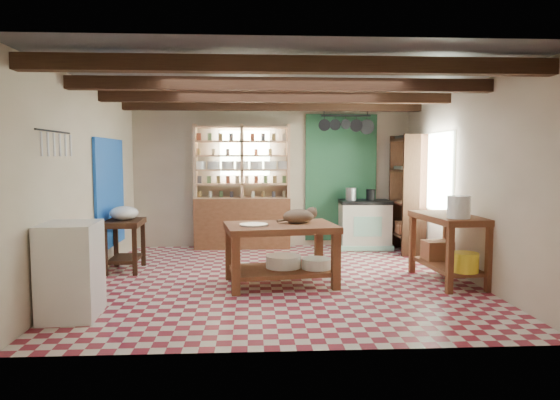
{
  "coord_description": "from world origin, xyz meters",
  "views": [
    {
      "loc": [
        -0.37,
        -6.57,
        1.64
      ],
      "look_at": [
        0.01,
        0.3,
        1.04
      ],
      "focal_mm": 32.0,
      "sensor_mm": 36.0,
      "label": 1
    }
  ],
  "objects": [
    {
      "name": "ceiling",
      "position": [
        0.0,
        0.0,
        2.6
      ],
      "size": [
        5.0,
        5.0,
        0.02
      ],
      "primitive_type": "cube",
      "color": "#47464B",
      "rests_on": "wall_back"
    },
    {
      "name": "wall_front",
      "position": [
        0.0,
        -2.5,
        1.3
      ],
      "size": [
        5.0,
        0.04,
        2.6
      ],
      "primitive_type": "cube",
      "color": "beige",
      "rests_on": "floor"
    },
    {
      "name": "white_bucket",
      "position": [
        2.16,
        -0.62,
        1.02
      ],
      "size": [
        0.3,
        0.3,
        0.28
      ],
      "primitive_type": "cylinder",
      "rotation": [
        0.0,
        0.0,
        0.08
      ],
      "color": "white",
      "rests_on": "right_counter"
    },
    {
      "name": "pot_rack",
      "position": [
        1.25,
        2.05,
        2.18
      ],
      "size": [
        0.86,
        0.12,
        0.36
      ],
      "primitive_type": "cube",
      "color": "black",
      "rests_on": "ceiling"
    },
    {
      "name": "shelving_unit",
      "position": [
        -0.55,
        2.31,
        1.1
      ],
      "size": [
        1.7,
        0.34,
        2.2
      ],
      "primitive_type": "cube",
      "color": "tan",
      "rests_on": "floor"
    },
    {
      "name": "kettle_left",
      "position": [
        1.38,
        2.16,
        0.97
      ],
      "size": [
        0.2,
        0.2,
        0.22
      ],
      "primitive_type": "cylinder",
      "rotation": [
        0.0,
        0.0,
        -0.04
      ],
      "color": "#B1B2B9",
      "rests_on": "stove"
    },
    {
      "name": "green_wall_patch",
      "position": [
        1.25,
        2.47,
        1.25
      ],
      "size": [
        1.3,
        0.04,
        2.3
      ],
      "primitive_type": "cube",
      "color": "#225536",
      "rests_on": "wall_back"
    },
    {
      "name": "window_back",
      "position": [
        -0.5,
        2.48,
        1.7
      ],
      "size": [
        0.9,
        0.02,
        0.8
      ],
      "primitive_type": "cube",
      "color": "silver",
      "rests_on": "wall_back"
    },
    {
      "name": "wicker_basket",
      "position": [
        2.16,
        0.03,
        0.36
      ],
      "size": [
        0.39,
        0.32,
        0.26
      ],
      "primitive_type": "cube",
      "rotation": [
        0.0,
        0.0,
        0.08
      ],
      "color": "#91593A",
      "rests_on": "right_counter"
    },
    {
      "name": "wall_back",
      "position": [
        0.0,
        2.5,
        1.3
      ],
      "size": [
        5.0,
        0.04,
        2.6
      ],
      "primitive_type": "cube",
      "color": "beige",
      "rests_on": "floor"
    },
    {
      "name": "work_table",
      "position": [
        -0.01,
        -0.29,
        0.39
      ],
      "size": [
        1.49,
        1.1,
        0.78
      ],
      "primitive_type": "cube",
      "rotation": [
        0.0,
        0.0,
        0.14
      ],
      "color": "brown",
      "rests_on": "floor"
    },
    {
      "name": "enamel_bowl",
      "position": [
        -2.2,
        0.61,
        0.83
      ],
      "size": [
        0.41,
        0.41,
        0.2
      ],
      "primitive_type": "ellipsoid",
      "rotation": [
        0.0,
        0.0,
        0.03
      ],
      "color": "white",
      "rests_on": "prep_table"
    },
    {
      "name": "yellow_tub",
      "position": [
        2.22,
        -0.71,
        0.35
      ],
      "size": [
        0.35,
        0.35,
        0.24
      ],
      "primitive_type": "cylinder",
      "rotation": [
        0.0,
        0.0,
        0.08
      ],
      "color": "yellow",
      "rests_on": "right_counter"
    },
    {
      "name": "cat",
      "position": [
        0.23,
        -0.2,
        0.87
      ],
      "size": [
        0.48,
        0.41,
        0.18
      ],
      "primitive_type": "ellipsoid",
      "rotation": [
        0.0,
        0.0,
        0.32
      ],
      "color": "#7E6049",
      "rests_on": "work_table"
    },
    {
      "name": "steel_tray",
      "position": [
        -0.35,
        -0.39,
        0.79
      ],
      "size": [
        0.41,
        0.41,
        0.02
      ],
      "primitive_type": "cylinder",
      "rotation": [
        0.0,
        0.0,
        0.14
      ],
      "color": "#B1B2B9",
      "rests_on": "work_table"
    },
    {
      "name": "blue_wall_patch",
      "position": [
        -2.47,
        0.9,
        1.1
      ],
      "size": [
        0.04,
        1.4,
        1.6
      ],
      "primitive_type": "cube",
      "color": "blue",
      "rests_on": "wall_left"
    },
    {
      "name": "ceiling_beams",
      "position": [
        0.0,
        0.0,
        2.48
      ],
      "size": [
        5.0,
        3.8,
        0.15
      ],
      "primitive_type": "cube",
      "color": "#392013",
      "rests_on": "ceiling"
    },
    {
      "name": "right_counter",
      "position": [
        2.18,
        -0.27,
        0.44
      ],
      "size": [
        0.71,
        1.28,
        0.88
      ],
      "primitive_type": "cube",
      "rotation": [
        0.0,
        0.0,
        0.08
      ],
      "color": "brown",
      "rests_on": "floor"
    },
    {
      "name": "tall_rack",
      "position": [
        2.28,
        1.8,
        1.0
      ],
      "size": [
        0.4,
        0.86,
        2.0
      ],
      "primitive_type": "cube",
      "color": "#392013",
      "rests_on": "floor"
    },
    {
      "name": "basin_small",
      "position": [
        0.45,
        -0.32,
        0.27
      ],
      "size": [
        0.43,
        0.43,
        0.13
      ],
      "primitive_type": "cylinder",
      "rotation": [
        0.0,
        0.0,
        0.14
      ],
      "color": "white",
      "rests_on": "work_table"
    },
    {
      "name": "utensil_rail",
      "position": [
        -2.44,
        -1.2,
        1.78
      ],
      "size": [
        0.06,
        0.9,
        0.28
      ],
      "primitive_type": "cube",
      "color": "black",
      "rests_on": "wall_left"
    },
    {
      "name": "stove",
      "position": [
        1.63,
        2.15,
        0.43
      ],
      "size": [
        0.9,
        0.63,
        0.86
      ],
      "primitive_type": "cube",
      "rotation": [
        0.0,
        0.0,
        -0.04
      ],
      "color": "silver",
      "rests_on": "floor"
    },
    {
      "name": "wall_right",
      "position": [
        2.5,
        0.0,
        1.3
      ],
      "size": [
        0.04,
        5.0,
        2.6
      ],
      "primitive_type": "cube",
      "color": "beige",
      "rests_on": "floor"
    },
    {
      "name": "wall_left",
      "position": [
        -2.5,
        0.0,
        1.3
      ],
      "size": [
        0.04,
        5.0,
        2.6
      ],
      "primitive_type": "cube",
      "color": "beige",
      "rests_on": "floor"
    },
    {
      "name": "kettle_right",
      "position": [
        1.73,
        2.15,
        0.96
      ],
      "size": [
        0.16,
        0.16,
        0.19
      ],
      "primitive_type": "cylinder",
      "rotation": [
        0.0,
        0.0,
        -0.04
      ],
      "color": "black",
      "rests_on": "stove"
    },
    {
      "name": "white_cabinet",
      "position": [
        -2.22,
        -1.46,
        0.48
      ],
      "size": [
        0.58,
        0.68,
        0.97
      ],
      "primitive_type": "cube",
      "rotation": [
        0.0,
        0.0,
        0.06
      ],
      "color": "white",
      "rests_on": "floor"
    },
    {
      "name": "basin_large",
      "position": [
        0.03,
        -0.23,
        0.29
      ],
      "size": [
        0.51,
        0.51,
        0.16
      ],
      "primitive_type": "cylinder",
      "rotation": [
        0.0,
        0.0,
        0.14
      ],
      "color": "white",
      "rests_on": "work_table"
    },
    {
      "name": "window_right",
      "position": [
        2.48,
        1.0,
        1.4
      ],
      "size": [
        0.02,
        1.3,
        1.2
      ],
      "primitive_type": "cube",
      "color": "silver",
      "rests_on": "wall_right"
    },
    {
      "name": "floor",
      "position": [
        0.0,
        0.0,
        -0.01
      ],
      "size": [
        5.0,
        5.0,
        0.02
      ],
      "primitive_type": "cube",
      "color": "maroon",
      "rests_on": "ground"
    },
    {
      "name": "prep_table",
      "position": [
        -2.2,
        0.61,
        0.37
      ],
      "size": [
        0.52,
        0.74,
        0.73
      ],
      "primitive_type": "cube",
      "rotation": [
        0.0,
        0.0,
        0.03
      ],
      "color": "#392013",
      "rests_on": "floor"
    }
  ]
}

